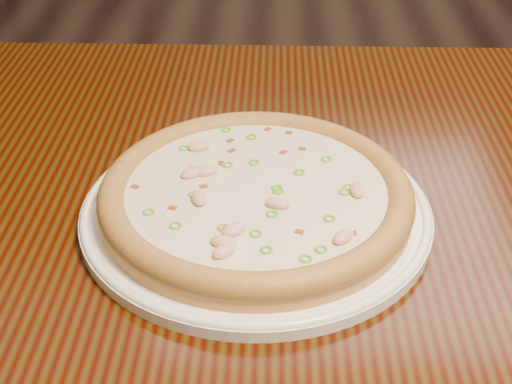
{
  "coord_description": "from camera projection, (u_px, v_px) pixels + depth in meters",
  "views": [
    {
      "loc": [
        -0.42,
        -0.93,
        1.17
      ],
      "look_at": [
        -0.43,
        -0.34,
        0.78
      ],
      "focal_mm": 50.0,
      "sensor_mm": 36.0,
      "label": 1
    }
  ],
  "objects": [
    {
      "name": "plate",
      "position": [
        256.0,
        210.0,
        0.72
      ],
      "size": [
        0.35,
        0.35,
        0.02
      ],
      "color": "white",
      "rests_on": "hero_table"
    },
    {
      "name": "pizza",
      "position": [
        256.0,
        195.0,
        0.71
      ],
      "size": [
        0.31,
        0.31,
        0.03
      ],
      "color": "#C88645",
      "rests_on": "plate"
    },
    {
      "name": "hero_table",
      "position": [
        362.0,
        263.0,
        0.82
      ],
      "size": [
        1.2,
        0.8,
        0.75
      ],
      "color": "black",
      "rests_on": "ground"
    }
  ]
}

